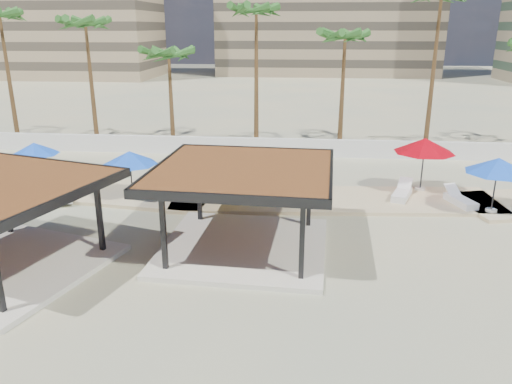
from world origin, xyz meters
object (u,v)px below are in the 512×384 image
Objects in this scene: umbrella_c at (425,146)px; lounger_c at (460,200)px; pavilion_central at (244,201)px; umbrella_a at (34,149)px; lounger_a at (65,193)px; lounger_b at (402,194)px.

umbrella_c reaches higher than lounger_c.
pavilion_central is 13.85m from umbrella_a.
pavilion_central is at bearing -138.18° from lounger_a.
umbrella_c is 18.31m from lounger_a.
lounger_a reaches higher than lounger_c.
pavilion_central reaches higher than lounger_a.
umbrella_a is at bearing 109.20° from lounger_b.
umbrella_c reaches higher than lounger_b.
umbrella_c is at bearing -20.69° from lounger_b.
umbrella_a is 20.43m from umbrella_c.
lounger_c is (1.43, -2.08, -2.19)m from umbrella_c.
lounger_a is at bearing -170.70° from umbrella_c.
umbrella_a is 1.53× the size of lounger_c.
pavilion_central is 9.76m from lounger_b.
pavilion_central is 10.83m from lounger_a.
umbrella_c is 2.83m from lounger_b.
umbrella_a is 1.36× the size of lounger_a.
umbrella_c is 1.92× the size of lounger_c.
lounger_c is (9.80, 5.67, -1.64)m from pavilion_central.
lounger_b is (7.18, 6.40, -1.63)m from pavilion_central.
pavilion_central is 11.42m from umbrella_c.
lounger_c is at bearing -55.54° from umbrella_c.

